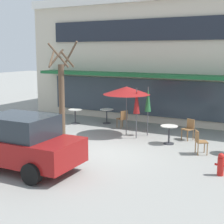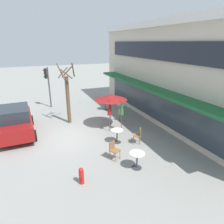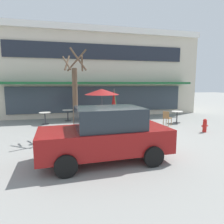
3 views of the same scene
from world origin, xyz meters
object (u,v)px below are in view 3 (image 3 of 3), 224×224
Objects in this scene: cafe_table_streetside at (139,116)px; cafe_table_by_tree at (177,115)px; cafe_table_near_wall at (68,113)px; patio_umbrella_corner_open at (102,92)px; cafe_chair_1 at (88,114)px; cafe_table_mid_patio at (45,116)px; street_tree at (75,97)px; fire_hydrant at (205,125)px; patio_umbrella_green_folded at (114,98)px; cafe_chair_0 at (140,113)px; cafe_chair_2 at (167,117)px; patio_umbrella_cream_folded at (114,98)px; parked_sedan at (106,134)px.

cafe_table_streetside is 2.56m from cafe_table_by_tree.
cafe_table_near_wall is 3.06m from patio_umbrella_corner_open.
cafe_table_near_wall is at bearing 153.30° from cafe_chair_1.
street_tree is (1.67, -3.29, 1.40)m from cafe_table_mid_patio.
fire_hydrant is at bearing -7.01° from street_tree.
cafe_table_by_tree is 5.05m from patio_umbrella_corner_open.
cafe_table_near_wall is 0.35× the size of patio_umbrella_green_folded.
patio_umbrella_corner_open is 2.47× the size of cafe_chair_0.
cafe_table_near_wall is 6.47m from cafe_chair_2.
patio_umbrella_green_folded is 2.47× the size of cafe_chair_1.
patio_umbrella_cream_folded reaches higher than cafe_chair_2.
cafe_chair_2 is at bearing -29.24° from cafe_table_streetside.
parked_sedan is at bearing -138.91° from cafe_table_by_tree.
parked_sedan reaches higher than cafe_table_mid_patio.
patio_umbrella_cream_folded reaches higher than cafe_table_near_wall.
cafe_table_streetside is at bearing 134.21° from fire_hydrant.
fire_hydrant is at bearing -42.24° from patio_umbrella_green_folded.
cafe_table_streetside is 4.60m from street_tree.
cafe_table_streetside is 1.95m from patio_umbrella_green_folded.
cafe_table_mid_patio is at bearing 163.21° from patio_umbrella_cream_folded.
street_tree is (-2.63, -2.77, 0.28)m from patio_umbrella_green_folded.
cafe_table_streetside reaches higher than fire_hydrant.
cafe_table_streetside is at bearing -28.20° from cafe_table_near_wall.
parked_sedan is at bearing -107.18° from patio_umbrella_cream_folded.
street_tree is (0.26, -4.14, 1.40)m from cafe_table_near_wall.
street_tree is 6.81m from fire_hydrant.
patio_umbrella_green_folded is at bearing 164.76° from cafe_table_by_tree.
patio_umbrella_cream_folded is 0.53× the size of street_tree.
street_tree is (-3.96, -1.88, 1.40)m from cafe_table_streetside.
patio_umbrella_cream_folded reaches higher than fire_hydrant.
cafe_chair_2 is at bearing 43.08° from parked_sedan.
patio_umbrella_cream_folded is at bearing -157.04° from cafe_chair_0.
patio_umbrella_corner_open is at bearing -157.41° from patio_umbrella_green_folded.
patio_umbrella_green_folded is at bearing -24.28° from cafe_chair_1.
parked_sedan reaches higher than cafe_table_by_tree.
cafe_table_mid_patio is (-8.18, 1.57, 0.00)m from cafe_table_by_tree.
parked_sedan is (-0.25, -6.82, 0.35)m from cafe_chair_1.
parked_sedan is (-1.00, -5.71, -1.14)m from patio_umbrella_corner_open.
cafe_chair_0 is (0.51, 1.05, 0.01)m from cafe_table_streetside.
cafe_table_near_wall is 8.44m from fire_hydrant.
cafe_chair_1 is (-1.40, 1.45, -1.10)m from patio_umbrella_cream_folded.
cafe_table_streetside is 6.11m from parked_sedan.
cafe_table_by_tree is 0.85× the size of cafe_chair_2.
cafe_table_mid_patio is at bearing 165.49° from patio_umbrella_corner_open.
fire_hydrant is (8.24, -4.09, -0.16)m from cafe_table_mid_patio.
cafe_chair_0 and cafe_chair_1 have the same top height.
cafe_chair_2 is (0.95, -1.87, 0.00)m from cafe_chair_0.
cafe_table_near_wall is at bearing 144.10° from fire_hydrant.
patio_umbrella_cream_folded is 0.52× the size of parked_sedan.
cafe_chair_1 is (-2.96, 1.63, 0.01)m from cafe_table_streetside.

